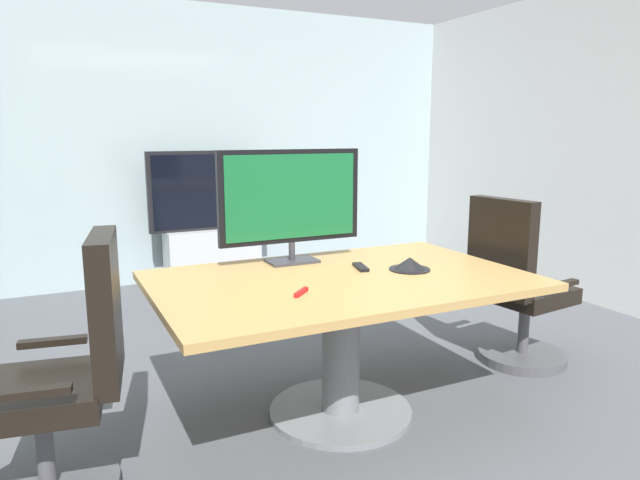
# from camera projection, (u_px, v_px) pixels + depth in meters

# --- Properties ---
(ground_plane) EXTENTS (7.63, 7.63, 0.00)m
(ground_plane) POSITION_uv_depth(u_px,v_px,m) (328.00, 421.00, 2.98)
(ground_plane) COLOR #515459
(wall_back_glass_partition) EXTENTS (6.13, 0.10, 2.72)m
(wall_back_glass_partition) POSITION_uv_depth(u_px,v_px,m) (178.00, 145.00, 5.65)
(wall_back_glass_partition) COLOR #9EB2B7
(wall_back_glass_partition) RESTS_ON ground
(conference_table) EXTENTS (1.89, 1.20, 0.75)m
(conference_table) POSITION_uv_depth(u_px,v_px,m) (341.00, 313.00, 2.95)
(conference_table) COLOR #B2894C
(conference_table) RESTS_ON ground
(office_chair_left) EXTENTS (0.63, 0.61, 1.09)m
(office_chair_left) POSITION_uv_depth(u_px,v_px,m) (66.00, 391.00, 2.29)
(office_chair_left) COLOR #4C4C51
(office_chair_left) RESTS_ON ground
(office_chair_right) EXTENTS (0.62, 0.60, 1.09)m
(office_chair_right) POSITION_uv_depth(u_px,v_px,m) (516.00, 296.00, 3.63)
(office_chair_right) COLOR #4C4C51
(office_chair_right) RESTS_ON ground
(tv_monitor) EXTENTS (0.84, 0.18, 0.64)m
(tv_monitor) POSITION_uv_depth(u_px,v_px,m) (291.00, 199.00, 3.19)
(tv_monitor) COLOR #333338
(tv_monitor) RESTS_ON conference_table
(wall_display_unit) EXTENTS (1.20, 0.36, 1.31)m
(wall_display_unit) POSITION_uv_depth(u_px,v_px,m) (212.00, 240.00, 5.60)
(wall_display_unit) COLOR #B7BABC
(wall_display_unit) RESTS_ON ground
(conference_phone) EXTENTS (0.22, 0.22, 0.07)m
(conference_phone) POSITION_uv_depth(u_px,v_px,m) (410.00, 264.00, 3.06)
(conference_phone) COLOR black
(conference_phone) RESTS_ON conference_table
(remote_control) EXTENTS (0.09, 0.18, 0.02)m
(remote_control) POSITION_uv_depth(u_px,v_px,m) (361.00, 267.00, 3.09)
(remote_control) COLOR black
(remote_control) RESTS_ON conference_table
(whiteboard_marker) EXTENTS (0.11, 0.10, 0.02)m
(whiteboard_marker) POSITION_uv_depth(u_px,v_px,m) (301.00, 292.00, 2.60)
(whiteboard_marker) COLOR red
(whiteboard_marker) RESTS_ON conference_table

